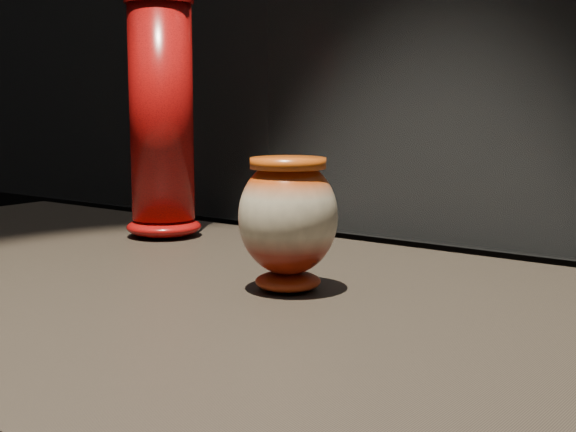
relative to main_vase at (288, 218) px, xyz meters
The scene contains 2 objects.
main_vase is the anchor object (origin of this frame).
tall_vase 0.45m from the main_vase, 155.74° to the left, with size 0.14×0.14×0.40m.
Camera 1 is at (0.53, -0.71, 1.13)m, focal length 50.00 mm.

